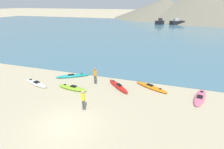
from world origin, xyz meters
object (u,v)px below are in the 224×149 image
(kayak_on_sand_4, at_px, (36,83))
(kayak_on_sand_5, at_px, (73,76))
(moored_boat_1, at_px, (160,22))
(kayak_on_sand_2, at_px, (151,87))
(person_near_waterline, at_px, (95,75))
(kayak_on_sand_1, at_px, (72,88))
(moored_boat_0, at_px, (177,22))
(kayak_on_sand_0, at_px, (200,97))
(kayak_on_sand_3, at_px, (118,86))
(person_near_foreground, at_px, (83,99))

(kayak_on_sand_4, height_order, kayak_on_sand_5, kayak_on_sand_5)
(kayak_on_sand_4, distance_m, moored_boat_1, 55.56)
(kayak_on_sand_2, bearing_deg, kayak_on_sand_4, -166.57)
(kayak_on_sand_2, xyz_separation_m, person_near_waterline, (-5.34, -0.65, 0.81))
(kayak_on_sand_1, relative_size, kayak_on_sand_5, 0.92)
(person_near_waterline, height_order, moored_boat_1, moored_boat_1)
(person_near_waterline, bearing_deg, moored_boat_0, 81.21)
(kayak_on_sand_1, xyz_separation_m, moored_boat_1, (3.98, 54.88, 0.63))
(kayak_on_sand_0, height_order, person_near_waterline, person_near_waterline)
(kayak_on_sand_1, height_order, kayak_on_sand_2, kayak_on_sand_1)
(kayak_on_sand_0, distance_m, person_near_waterline, 9.43)
(kayak_on_sand_3, height_order, person_near_foreground, person_near_foreground)
(person_near_waterline, bearing_deg, kayak_on_sand_3, -3.83)
(kayak_on_sand_1, distance_m, kayak_on_sand_4, 3.97)
(kayak_on_sand_4, xyz_separation_m, kayak_on_sand_5, (2.52, 2.71, 0.01))
(kayak_on_sand_2, distance_m, person_near_foreground, 6.75)
(kayak_on_sand_0, height_order, kayak_on_sand_4, kayak_on_sand_4)
(kayak_on_sand_3, height_order, moored_boat_0, moored_boat_0)
(moored_boat_0, bearing_deg, person_near_waterline, -98.79)
(kayak_on_sand_0, distance_m, kayak_on_sand_3, 7.02)
(kayak_on_sand_5, bearing_deg, moored_boat_0, 78.01)
(kayak_on_sand_2, bearing_deg, kayak_on_sand_1, -160.06)
(kayak_on_sand_2, relative_size, moored_boat_1, 0.85)
(kayak_on_sand_5, height_order, moored_boat_1, moored_boat_1)
(kayak_on_sand_1, distance_m, person_near_foreground, 3.65)
(kayak_on_sand_3, height_order, moored_boat_1, moored_boat_1)
(moored_boat_0, bearing_deg, kayak_on_sand_1, -100.01)
(kayak_on_sand_5, bearing_deg, kayak_on_sand_3, -9.92)
(person_near_waterline, bearing_deg, kayak_on_sand_0, 0.04)
(kayak_on_sand_1, xyz_separation_m, kayak_on_sand_4, (-3.97, -0.10, -0.05))
(kayak_on_sand_1, bearing_deg, person_near_waterline, 50.57)
(kayak_on_sand_1, xyz_separation_m, person_near_foreground, (2.46, -2.59, 0.73))
(person_near_waterline, relative_size, moored_boat_0, 0.32)
(kayak_on_sand_5, relative_size, moored_boat_1, 0.85)
(kayak_on_sand_2, relative_size, person_near_foreground, 2.06)
(kayak_on_sand_0, relative_size, moored_boat_1, 0.88)
(person_near_waterline, bearing_deg, kayak_on_sand_1, -129.43)
(kayak_on_sand_0, xyz_separation_m, kayak_on_sand_2, (-4.04, 0.65, 0.02))
(kayak_on_sand_0, relative_size, kayak_on_sand_4, 1.02)
(kayak_on_sand_3, distance_m, person_near_foreground, 4.55)
(kayak_on_sand_0, xyz_separation_m, moored_boat_1, (-6.92, 53.04, 0.68))
(kayak_on_sand_2, relative_size, kayak_on_sand_4, 0.99)
(person_near_foreground, distance_m, moored_boat_0, 59.01)
(kayak_on_sand_2, xyz_separation_m, moored_boat_1, (-2.87, 52.39, 0.66))
(kayak_on_sand_2, height_order, person_near_foreground, person_near_foreground)
(kayak_on_sand_0, height_order, kayak_on_sand_5, kayak_on_sand_5)
(person_near_foreground, distance_m, moored_boat_1, 57.49)
(kayak_on_sand_2, distance_m, moored_boat_1, 52.48)
(kayak_on_sand_4, xyz_separation_m, person_near_foreground, (6.44, -2.49, 0.78))
(kayak_on_sand_3, height_order, kayak_on_sand_4, kayak_on_sand_3)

